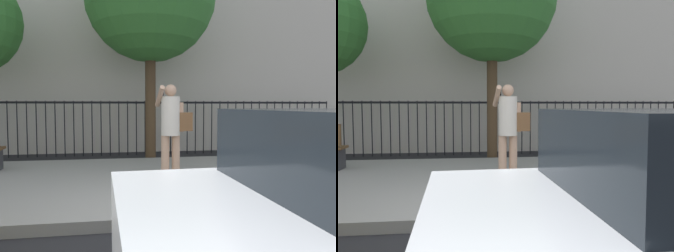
# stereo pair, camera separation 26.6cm
# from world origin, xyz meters

# --- Properties ---
(ground_plane) EXTENTS (60.00, 60.00, 0.00)m
(ground_plane) POSITION_xyz_m (0.00, 0.00, 0.00)
(ground_plane) COLOR black
(sidewalk) EXTENTS (28.00, 4.40, 0.15)m
(sidewalk) POSITION_xyz_m (0.00, 2.20, 0.07)
(sidewalk) COLOR gray
(sidewalk) RESTS_ON ground
(iron_fence) EXTENTS (12.03, 0.04, 1.60)m
(iron_fence) POSITION_xyz_m (0.00, 5.90, 1.02)
(iron_fence) COLOR black
(iron_fence) RESTS_ON ground
(pedestrian_on_phone) EXTENTS (0.67, 0.50, 1.70)m
(pedestrian_on_phone) POSITION_xyz_m (0.30, 2.13, 1.14)
(pedestrian_on_phone) COLOR tan
(pedestrian_on_phone) RESTS_ON sidewalk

